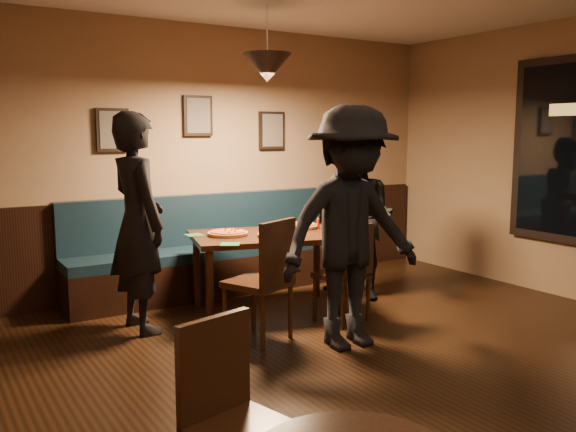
{
  "coord_description": "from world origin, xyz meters",
  "views": [
    {
      "loc": [
        -2.61,
        -2.48,
        1.67
      ],
      "look_at": [
        0.17,
        1.96,
        0.95
      ],
      "focal_mm": 37.76,
      "sensor_mm": 36.0,
      "label": 1
    }
  ],
  "objects_px": {
    "booth_bench": "(211,246)",
    "soda_glass": "(338,225)",
    "diner_right": "(358,219)",
    "dining_table": "(268,273)",
    "tabasco_bottle": "(318,223)",
    "diner_left": "(138,223)",
    "diner_front": "(351,228)",
    "chair_near_right": "(342,272)",
    "chair_near_left": "(258,280)",
    "cafe_chair_far": "(242,426)"
  },
  "relations": [
    {
      "from": "booth_bench",
      "to": "soda_glass",
      "type": "height_order",
      "value": "booth_bench"
    },
    {
      "from": "diner_right",
      "to": "dining_table",
      "type": "bearing_deg",
      "value": -113.84
    },
    {
      "from": "booth_bench",
      "to": "tabasco_bottle",
      "type": "bearing_deg",
      "value": -50.81
    },
    {
      "from": "diner_left",
      "to": "diner_front",
      "type": "distance_m",
      "value": 1.79
    },
    {
      "from": "diner_right",
      "to": "diner_front",
      "type": "height_order",
      "value": "diner_front"
    },
    {
      "from": "diner_right",
      "to": "chair_near_right",
      "type": "bearing_deg",
      "value": -69.19
    },
    {
      "from": "chair_near_right",
      "to": "diner_left",
      "type": "bearing_deg",
      "value": 145.02
    },
    {
      "from": "booth_bench",
      "to": "diner_left",
      "type": "bearing_deg",
      "value": -143.07
    },
    {
      "from": "chair_near_left",
      "to": "cafe_chair_far",
      "type": "bearing_deg",
      "value": -144.66
    },
    {
      "from": "booth_bench",
      "to": "diner_left",
      "type": "height_order",
      "value": "diner_left"
    },
    {
      "from": "booth_bench",
      "to": "dining_table",
      "type": "relative_size",
      "value": 2.16
    },
    {
      "from": "chair_near_left",
      "to": "chair_near_right",
      "type": "height_order",
      "value": "chair_near_left"
    },
    {
      "from": "dining_table",
      "to": "diner_right",
      "type": "xyz_separation_m",
      "value": [
        1.02,
        -0.06,
        0.44
      ]
    },
    {
      "from": "dining_table",
      "to": "cafe_chair_far",
      "type": "height_order",
      "value": "cafe_chair_far"
    },
    {
      "from": "dining_table",
      "to": "chair_near_left",
      "type": "relative_size",
      "value": 1.39
    },
    {
      "from": "booth_bench",
      "to": "diner_front",
      "type": "height_order",
      "value": "diner_front"
    },
    {
      "from": "diner_front",
      "to": "tabasco_bottle",
      "type": "distance_m",
      "value": 1.23
    },
    {
      "from": "soda_glass",
      "to": "cafe_chair_far",
      "type": "distance_m",
      "value": 3.32
    },
    {
      "from": "chair_near_right",
      "to": "cafe_chair_far",
      "type": "relative_size",
      "value": 1.0
    },
    {
      "from": "booth_bench",
      "to": "cafe_chair_far",
      "type": "height_order",
      "value": "booth_bench"
    },
    {
      "from": "soda_glass",
      "to": "dining_table",
      "type": "bearing_deg",
      "value": 156.79
    },
    {
      "from": "diner_right",
      "to": "chair_near_left",
      "type": "bearing_deg",
      "value": -89.26
    },
    {
      "from": "cafe_chair_far",
      "to": "soda_glass",
      "type": "bearing_deg",
      "value": -148.27
    },
    {
      "from": "booth_bench",
      "to": "dining_table",
      "type": "height_order",
      "value": "booth_bench"
    },
    {
      "from": "booth_bench",
      "to": "cafe_chair_far",
      "type": "bearing_deg",
      "value": -112.97
    },
    {
      "from": "chair_near_left",
      "to": "diner_left",
      "type": "bearing_deg",
      "value": 109.58
    },
    {
      "from": "dining_table",
      "to": "diner_front",
      "type": "height_order",
      "value": "diner_front"
    },
    {
      "from": "diner_front",
      "to": "diner_left",
      "type": "bearing_deg",
      "value": 138.3
    },
    {
      "from": "diner_left",
      "to": "soda_glass",
      "type": "distance_m",
      "value": 1.84
    },
    {
      "from": "cafe_chair_far",
      "to": "booth_bench",
      "type": "bearing_deg",
      "value": -127.51
    },
    {
      "from": "chair_near_right",
      "to": "booth_bench",
      "type": "bearing_deg",
      "value": 100.68
    },
    {
      "from": "booth_bench",
      "to": "tabasco_bottle",
      "type": "xyz_separation_m",
      "value": [
        0.73,
        -0.9,
        0.3
      ]
    },
    {
      "from": "dining_table",
      "to": "cafe_chair_far",
      "type": "relative_size",
      "value": 1.57
    },
    {
      "from": "booth_bench",
      "to": "diner_right",
      "type": "distance_m",
      "value": 1.55
    },
    {
      "from": "booth_bench",
      "to": "chair_near_left",
      "type": "height_order",
      "value": "booth_bench"
    },
    {
      "from": "cafe_chair_far",
      "to": "tabasco_bottle",
      "type": "bearing_deg",
      "value": -144.77
    },
    {
      "from": "dining_table",
      "to": "chair_near_left",
      "type": "distance_m",
      "value": 0.8
    },
    {
      "from": "soda_glass",
      "to": "cafe_chair_far",
      "type": "bearing_deg",
      "value": -133.73
    },
    {
      "from": "tabasco_bottle",
      "to": "cafe_chair_far",
      "type": "distance_m",
      "value": 3.47
    },
    {
      "from": "chair_near_left",
      "to": "diner_right",
      "type": "bearing_deg",
      "value": -2.45
    },
    {
      "from": "chair_near_right",
      "to": "soda_glass",
      "type": "height_order",
      "value": "chair_near_right"
    },
    {
      "from": "booth_bench",
      "to": "cafe_chair_far",
      "type": "relative_size",
      "value": 3.4
    },
    {
      "from": "booth_bench",
      "to": "chair_near_right",
      "type": "bearing_deg",
      "value": -68.69
    },
    {
      "from": "diner_front",
      "to": "tabasco_bottle",
      "type": "bearing_deg",
      "value": 70.14
    },
    {
      "from": "dining_table",
      "to": "soda_glass",
      "type": "xyz_separation_m",
      "value": [
        0.61,
        -0.26,
        0.44
      ]
    },
    {
      "from": "tabasco_bottle",
      "to": "booth_bench",
      "type": "bearing_deg",
      "value": 129.19
    },
    {
      "from": "chair_near_right",
      "to": "tabasco_bottle",
      "type": "xyz_separation_m",
      "value": [
        0.15,
        0.59,
        0.36
      ]
    },
    {
      "from": "dining_table",
      "to": "diner_front",
      "type": "distance_m",
      "value": 1.28
    },
    {
      "from": "tabasco_bottle",
      "to": "diner_front",
      "type": "bearing_deg",
      "value": -112.99
    },
    {
      "from": "diner_left",
      "to": "tabasco_bottle",
      "type": "relative_size",
      "value": 15.91
    }
  ]
}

